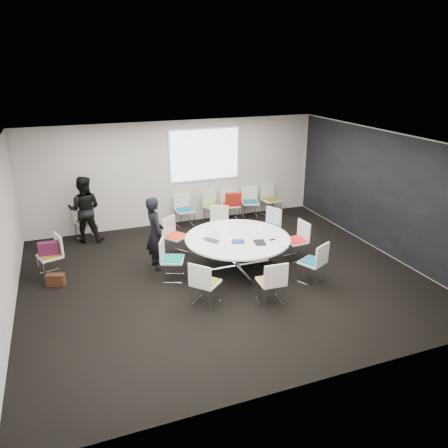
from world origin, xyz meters
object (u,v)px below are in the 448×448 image
object	(u,v)px
chair_ring_g	(271,290)
chair_back_c	(230,211)
maroon_bag	(49,248)
brown_bag	(56,280)
chair_back_e	(270,205)
chair_person_back	(86,228)
person_back	(85,209)
conference_table	(237,245)
chair_back_a	(185,216)
chair_back_d	(250,208)
chair_ring_f	(205,291)
laptop	(213,239)
person_main	(155,233)
chair_spare_left	(52,263)
chair_back_b	(214,212)
chair_ring_c	(219,231)
cup	(229,231)
chair_ring_h	(312,270)
chair_ring_e	(172,267)
chair_ring_b	(268,233)
chair_ring_d	(176,243)
chair_ring_a	(296,247)

from	to	relation	value
chair_ring_g	chair_back_c	world-z (taller)	same
maroon_bag	brown_bag	bearing A→B (deg)	-82.48
chair_back_e	chair_person_back	bearing A→B (deg)	-7.39
person_back	conference_table	bearing A→B (deg)	152.79
chair_back_a	chair_back_d	distance (m)	1.96
conference_table	chair_person_back	bearing A→B (deg)	135.05
chair_ring_f	laptop	distance (m)	1.43
chair_ring_g	person_main	size ratio (longest dim) A/B	0.55
chair_spare_left	maroon_bag	distance (m)	0.34
chair_back_b	chair_back_d	distance (m)	1.11
chair_ring_c	chair_back_b	world-z (taller)	same
chair_back_c	cup	bearing A→B (deg)	72.77
chair_ring_c	chair_back_a	xyz separation A→B (m)	(-0.49, 1.36, 0.00)
chair_ring_h	chair_back_a	xyz separation A→B (m)	(-1.54, 4.04, 0.00)
chair_ring_e	cup	bearing A→B (deg)	122.81
chair_back_d	chair_back_e	distance (m)	0.65
chair_ring_b	laptop	xyz separation A→B (m)	(-1.78, -0.97, 0.47)
chair_back_e	laptop	xyz separation A→B (m)	(-2.81, -2.91, 0.47)
chair_person_back	maroon_bag	xyz separation A→B (m)	(-0.85, -1.85, 0.34)
chair_back_a	chair_person_back	xyz separation A→B (m)	(-2.58, -0.00, 0.00)
chair_ring_b	chair_back_e	distance (m)	2.19
chair_ring_e	person_back	world-z (taller)	person_back
chair_back_b	person_back	size ratio (longest dim) A/B	0.53
chair_ring_b	cup	distance (m)	1.59
chair_ring_c	cup	xyz separation A→B (m)	(-0.22, -1.29, 0.50)
chair_back_d	chair_ring_c	bearing A→B (deg)	58.03
chair_spare_left	chair_ring_f	bearing A→B (deg)	-148.00
chair_back_e	chair_person_back	xyz separation A→B (m)	(-5.19, -0.02, 0.00)
chair_ring_d	chair_back_c	xyz separation A→B (m)	(2.04, 1.72, 0.00)
chair_back_b	chair_ring_e	bearing A→B (deg)	33.13
chair_ring_a	chair_ring_c	distance (m)	2.03
chair_ring_g	person_back	size ratio (longest dim) A/B	0.53
chair_back_a	chair_back_c	xyz separation A→B (m)	(1.33, -0.00, 0.00)
chair_ring_b	chair_ring_d	bearing A→B (deg)	59.84
person_back	chair_back_b	bearing A→B (deg)	-160.77
chair_ring_a	chair_spare_left	xyz separation A→B (m)	(-5.19, 1.09, 0.00)
chair_spare_left	person_main	distance (m)	2.24
chair_back_a	person_back	world-z (taller)	person_back
person_main	brown_bag	distance (m)	2.20
chair_ring_c	chair_ring_f	world-z (taller)	same
laptop	cup	world-z (taller)	cup
chair_ring_d	person_back	size ratio (longest dim) A/B	0.53
chair_ring_e	brown_bag	distance (m)	2.35
chair_back_e	maroon_bag	distance (m)	6.34
chair_ring_f	cup	size ratio (longest dim) A/B	9.78
chair_ring_d	chair_back_e	bearing A→B (deg)	171.83
conference_table	chair_ring_d	bearing A→B (deg)	131.36
laptop	brown_bag	size ratio (longest dim) A/B	1.01
chair_ring_g	chair_back_e	bearing A→B (deg)	66.75
chair_ring_h	chair_spare_left	bearing A→B (deg)	129.24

